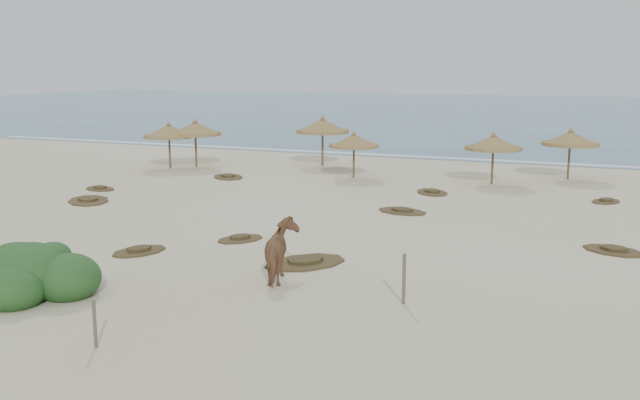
% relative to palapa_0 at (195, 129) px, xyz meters
% --- Properties ---
extents(ground, '(160.00, 160.00, 0.00)m').
position_rel_palapa_0_xyz_m(ground, '(11.51, -16.74, -2.16)').
color(ground, beige).
rests_on(ground, ground).
extents(ocean, '(200.00, 100.00, 0.01)m').
position_rel_palapa_0_xyz_m(ocean, '(11.51, 58.26, -2.16)').
color(ocean, '#2A5C7E').
rests_on(ocean, ground).
extents(foam_line, '(70.00, 0.60, 0.01)m').
position_rel_palapa_0_xyz_m(foam_line, '(11.51, 9.26, -2.16)').
color(foam_line, silver).
rests_on(foam_line, ground).
extents(palapa_0, '(3.28, 3.28, 2.79)m').
position_rel_palapa_0_xyz_m(palapa_0, '(0.00, 0.00, 0.00)').
color(palapa_0, brown).
rests_on(palapa_0, ground).
extents(palapa_1, '(3.55, 3.55, 2.66)m').
position_rel_palapa_0_xyz_m(palapa_1, '(-1.12, -0.98, -0.10)').
color(palapa_1, brown).
rests_on(palapa_1, ground).
extents(palapa_2, '(3.18, 3.18, 2.92)m').
position_rel_palapa_0_xyz_m(palapa_2, '(6.50, 3.28, 0.10)').
color(palapa_2, brown).
rests_on(palapa_2, ground).
extents(palapa_3, '(3.04, 3.04, 2.45)m').
position_rel_palapa_0_xyz_m(palapa_3, '(9.73, -0.37, -0.27)').
color(palapa_3, brown).
rests_on(palapa_3, ground).
extents(palapa_4, '(3.08, 3.08, 2.59)m').
position_rel_palapa_0_xyz_m(palapa_4, '(16.69, 0.35, -0.15)').
color(palapa_4, brown).
rests_on(palapa_4, ground).
extents(palapa_5, '(3.22, 3.22, 2.66)m').
position_rel_palapa_0_xyz_m(palapa_5, '(20.06, 3.38, -0.10)').
color(palapa_5, brown).
rests_on(palapa_5, ground).
extents(horse, '(1.54, 2.13, 1.64)m').
position_rel_palapa_0_xyz_m(horse, '(13.98, -18.03, -1.34)').
color(horse, brown).
rests_on(horse, ground).
extents(fence_post_near, '(0.10, 0.10, 1.03)m').
position_rel_palapa_0_xyz_m(fence_post_near, '(12.41, -23.75, -1.65)').
color(fence_post_near, brown).
rests_on(fence_post_near, ground).
extents(fence_post_far, '(0.11, 0.11, 1.26)m').
position_rel_palapa_0_xyz_m(fence_post_far, '(17.55, -18.65, -1.53)').
color(fence_post_far, brown).
rests_on(fence_post_far, ground).
extents(bush, '(3.50, 3.08, 1.57)m').
position_rel_palapa_0_xyz_m(bush, '(8.61, -21.55, -1.65)').
color(bush, '#2B5725').
rests_on(bush, ground).
extents(scrub_1, '(2.99, 3.06, 0.16)m').
position_rel_palapa_0_xyz_m(scrub_1, '(1.38, -10.84, -2.11)').
color(scrub_1, '#4E3F22').
rests_on(scrub_1, ground).
extents(scrub_2, '(1.75, 1.96, 0.16)m').
position_rel_palapa_0_xyz_m(scrub_2, '(10.73, -14.45, -2.11)').
color(scrub_2, '#4E3F22').
rests_on(scrub_2, ground).
extents(scrub_3, '(2.34, 1.84, 0.16)m').
position_rel_palapa_0_xyz_m(scrub_3, '(14.48, -7.94, -2.11)').
color(scrub_3, '#4E3F22').
rests_on(scrub_3, ground).
extents(scrub_4, '(2.30, 1.94, 0.16)m').
position_rel_palapa_0_xyz_m(scrub_4, '(22.31, -11.35, -2.11)').
color(scrub_4, '#4E3F22').
rests_on(scrub_4, ground).
extents(scrub_6, '(2.60, 2.68, 0.16)m').
position_rel_palapa_0_xyz_m(scrub_6, '(3.66, -2.79, -2.11)').
color(scrub_6, '#4E3F22').
rests_on(scrub_6, ground).
extents(scrub_7, '(2.17, 2.43, 0.16)m').
position_rel_palapa_0_xyz_m(scrub_7, '(14.57, -3.28, -2.11)').
color(scrub_7, '#4E3F22').
rests_on(scrub_7, ground).
extents(scrub_8, '(1.98, 1.62, 0.16)m').
position_rel_palapa_0_xyz_m(scrub_8, '(-0.13, -8.25, -2.11)').
color(scrub_8, '#4E3F22').
rests_on(scrub_8, ground).
extents(scrub_9, '(2.89, 3.07, 0.16)m').
position_rel_palapa_0_xyz_m(scrub_9, '(13.89, -16.26, -2.11)').
color(scrub_9, '#4E3F22').
rests_on(scrub_9, ground).
extents(scrub_10, '(1.57, 1.85, 0.16)m').
position_rel_palapa_0_xyz_m(scrub_10, '(21.97, -2.61, -2.11)').
color(scrub_10, '#4E3F22').
rests_on(scrub_10, ground).
extents(scrub_11, '(1.75, 2.12, 0.16)m').
position_rel_palapa_0_xyz_m(scrub_11, '(8.57, -17.05, -2.11)').
color(scrub_11, '#4E3F22').
rests_on(scrub_11, ground).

